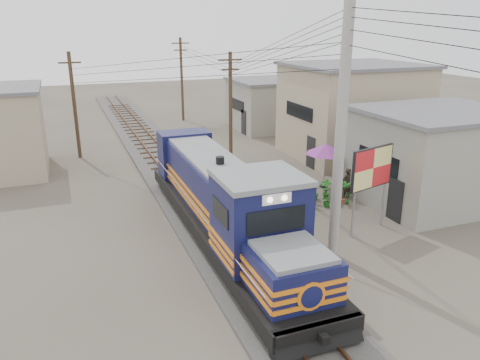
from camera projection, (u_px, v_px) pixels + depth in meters
name	position (u px, v px, depth m)	size (l,w,h in m)	color
ground	(245.00, 265.00, 17.69)	(120.00, 120.00, 0.00)	#473F35
ballast	(180.00, 183.00, 26.51)	(3.60, 70.00, 0.16)	#595651
track	(180.00, 180.00, 26.45)	(1.15, 70.00, 0.12)	#51331E
locomotive	(225.00, 203.00, 19.12)	(2.86, 15.57, 3.86)	black
utility_pole_main	(341.00, 131.00, 16.84)	(0.40, 0.40, 10.00)	#9E9B93
wooden_pole_mid	(230.00, 104.00, 30.43)	(1.60, 0.24, 7.00)	#4C3826
wooden_pole_far	(182.00, 78.00, 42.84)	(1.60, 0.24, 7.50)	#4C3826
wooden_pole_left	(74.00, 104.00, 30.75)	(1.60, 0.24, 7.00)	#4C3826
power_lines	(179.00, 48.00, 22.75)	(9.65, 19.00, 3.30)	black
shophouse_front	(436.00, 156.00, 23.49)	(7.35, 6.30, 4.70)	gray
shophouse_mid	(352.00, 110.00, 31.56)	(8.40, 7.35, 6.20)	tan
shophouse_back	(270.00, 104.00, 40.22)	(6.30, 6.30, 4.20)	gray
billboard	(372.00, 170.00, 19.74)	(2.40, 0.78, 3.80)	#99999E
market_umbrella	(326.00, 149.00, 25.48)	(2.71, 2.71, 2.48)	black
vendor	(347.00, 183.00, 24.21)	(0.60, 0.39, 1.64)	black
plant_nursery	(314.00, 194.00, 23.72)	(3.26, 1.90, 1.11)	#1D5E1A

